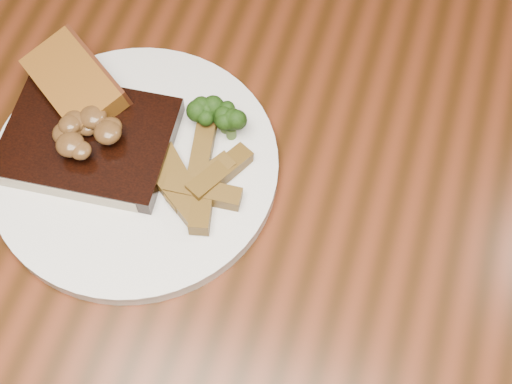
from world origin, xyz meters
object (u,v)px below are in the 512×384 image
Objects in this scene: steak at (89,141)px; potato_wedges at (195,170)px; plate at (136,167)px; dining_table at (241,254)px; chair_far at (429,14)px; garlic_bread at (78,95)px.

steak and potato_wedges have the same top height.
steak reaches higher than plate.
chair_far is at bearing 76.30° from dining_table.
chair_far is 5.47× the size of steak.
chair_far reaches higher than potato_wedges.
chair_far is 0.66m from garlic_bread.
garlic_bread is 1.13× the size of potato_wedges.
steak is 0.06m from garlic_bread.
dining_table is 0.13m from potato_wedges.
plate is at bearing -175.81° from potato_wedges.
garlic_bread is (-0.03, 0.05, -0.00)m from steak.
potato_wedges is (0.11, -0.00, 0.00)m from steak.
steak is (-0.05, 0.01, 0.02)m from plate.
garlic_bread is (-0.19, 0.07, 0.12)m from dining_table.
plate is (-0.25, -0.54, 0.28)m from chair_far.
steak is at bearing -20.09° from garlic_bread.
plate is 0.10m from garlic_bread.
dining_table is at bearing -9.43° from plate.
plate is at bearing 2.12° from garlic_bread.
chair_far is at bearing 65.19° from plate.
garlic_bread reaches higher than plate.
dining_table is 1.83× the size of chair_far.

